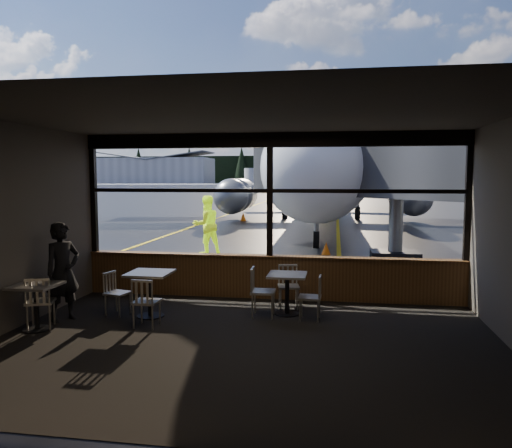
% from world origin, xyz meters
% --- Properties ---
extents(ground_plane, '(520.00, 520.00, 0.00)m').
position_xyz_m(ground_plane, '(0.00, 120.00, 0.00)').
color(ground_plane, black).
rests_on(ground_plane, ground).
extents(carpet_floor, '(8.00, 6.00, 0.01)m').
position_xyz_m(carpet_floor, '(0.00, -3.00, 0.01)').
color(carpet_floor, black).
rests_on(carpet_floor, ground).
extents(ceiling, '(8.00, 6.00, 0.04)m').
position_xyz_m(ceiling, '(0.00, -3.00, 3.50)').
color(ceiling, '#38332D').
rests_on(ceiling, ground).
extents(wall_left, '(0.04, 6.00, 3.50)m').
position_xyz_m(wall_left, '(-4.00, -3.00, 1.75)').
color(wall_left, '#48413A').
rests_on(wall_left, ground).
extents(wall_back, '(8.00, 0.04, 3.50)m').
position_xyz_m(wall_back, '(0.00, -6.00, 1.75)').
color(wall_back, '#48413A').
rests_on(wall_back, ground).
extents(window_sill, '(8.00, 0.28, 0.90)m').
position_xyz_m(window_sill, '(0.00, 0.00, 0.45)').
color(window_sill, '#503118').
rests_on(window_sill, ground).
extents(window_header, '(8.00, 0.18, 0.30)m').
position_xyz_m(window_header, '(0.00, 0.00, 3.35)').
color(window_header, black).
rests_on(window_header, ground).
extents(mullion_left, '(0.12, 0.12, 2.60)m').
position_xyz_m(mullion_left, '(-3.95, 0.00, 2.20)').
color(mullion_left, black).
rests_on(mullion_left, ground).
extents(mullion_centre, '(0.12, 0.12, 2.60)m').
position_xyz_m(mullion_centre, '(0.00, 0.00, 2.20)').
color(mullion_centre, black).
rests_on(mullion_centre, ground).
extents(mullion_right, '(0.12, 0.12, 2.60)m').
position_xyz_m(mullion_right, '(3.95, 0.00, 2.20)').
color(mullion_right, black).
rests_on(mullion_right, ground).
extents(window_transom, '(8.00, 0.10, 0.08)m').
position_xyz_m(window_transom, '(0.00, 0.00, 2.30)').
color(window_transom, black).
rests_on(window_transom, ground).
extents(airliner, '(29.47, 35.15, 10.59)m').
position_xyz_m(airliner, '(0.49, 19.52, 5.30)').
color(airliner, white).
rests_on(airliner, ground_plane).
extents(jet_bridge, '(8.81, 10.77, 4.70)m').
position_xyz_m(jet_bridge, '(3.60, 5.50, 2.35)').
color(jet_bridge, '#292A2C').
rests_on(jet_bridge, ground_plane).
extents(cafe_table_near, '(0.71, 0.71, 0.78)m').
position_xyz_m(cafe_table_near, '(0.49, -1.20, 0.39)').
color(cafe_table_near, '#9A948E').
rests_on(cafe_table_near, carpet_floor).
extents(cafe_table_mid, '(0.77, 0.77, 0.84)m').
position_xyz_m(cafe_table_mid, '(-2.00, -1.75, 0.42)').
color(cafe_table_mid, gray).
rests_on(cafe_table_mid, carpet_floor).
extents(cafe_table_left, '(0.72, 0.72, 0.79)m').
position_xyz_m(cafe_table_left, '(-3.60, -2.81, 0.39)').
color(cafe_table_left, '#9A948D').
rests_on(cafe_table_left, carpet_floor).
extents(chair_near_e, '(0.47, 0.47, 0.83)m').
position_xyz_m(chair_near_e, '(0.93, -1.50, 0.41)').
color(chair_near_e, '#AEA99D').
rests_on(chair_near_e, carpet_floor).
extents(chair_near_w, '(0.53, 0.53, 0.93)m').
position_xyz_m(chair_near_w, '(0.07, -1.41, 0.46)').
color(chair_near_w, '#B7B2A5').
rests_on(chair_near_w, carpet_floor).
extents(chair_near_n, '(0.54, 0.54, 0.86)m').
position_xyz_m(chair_near_n, '(0.47, -0.74, 0.43)').
color(chair_near_n, beige).
rests_on(chair_near_n, carpet_floor).
extents(chair_mid_s, '(0.49, 0.49, 0.88)m').
position_xyz_m(chair_mid_s, '(-1.83, -2.36, 0.44)').
color(chair_mid_s, '#B0AB9F').
rests_on(chair_mid_s, carpet_floor).
extents(chair_mid_w, '(0.54, 0.54, 0.82)m').
position_xyz_m(chair_mid_w, '(-2.65, -1.72, 0.41)').
color(chair_mid_w, beige).
rests_on(chair_mid_w, carpet_floor).
extents(chair_left_s, '(0.64, 0.64, 0.92)m').
position_xyz_m(chair_left_s, '(-3.59, -2.72, 0.46)').
color(chair_left_s, beige).
rests_on(chair_left_s, carpet_floor).
extents(passenger, '(0.70, 0.78, 1.79)m').
position_xyz_m(passenger, '(-3.45, -2.22, 0.89)').
color(passenger, black).
rests_on(passenger, carpet_floor).
extents(ground_crew, '(1.21, 1.18, 1.97)m').
position_xyz_m(ground_crew, '(-2.92, 5.86, 0.98)').
color(ground_crew, '#BFF219').
rests_on(ground_crew, ground_plane).
extents(cone_nose, '(0.31, 0.31, 0.43)m').
position_xyz_m(cone_nose, '(1.07, 6.29, 0.21)').
color(cone_nose, '#F65107').
rests_on(cone_nose, ground_plane).
extents(cone_wing, '(0.35, 0.35, 0.49)m').
position_xyz_m(cone_wing, '(-4.02, 18.51, 0.25)').
color(cone_wing, '#FF5308').
rests_on(cone_wing, ground_plane).
extents(hangar_left, '(45.00, 18.00, 11.00)m').
position_xyz_m(hangar_left, '(-70.00, 180.00, 5.50)').
color(hangar_left, silver).
rests_on(hangar_left, ground_plane).
extents(hangar_mid, '(38.00, 15.00, 10.00)m').
position_xyz_m(hangar_mid, '(0.00, 185.00, 5.00)').
color(hangar_mid, silver).
rests_on(hangar_mid, ground_plane).
extents(hangar_right, '(50.00, 20.00, 12.00)m').
position_xyz_m(hangar_right, '(60.00, 178.00, 6.00)').
color(hangar_right, silver).
rests_on(hangar_right, ground_plane).
extents(fuel_tank_a, '(8.00, 8.00, 6.00)m').
position_xyz_m(fuel_tank_a, '(-30.00, 182.00, 3.00)').
color(fuel_tank_a, silver).
rests_on(fuel_tank_a, ground_plane).
extents(fuel_tank_b, '(8.00, 8.00, 6.00)m').
position_xyz_m(fuel_tank_b, '(-20.00, 182.00, 3.00)').
color(fuel_tank_b, silver).
rests_on(fuel_tank_b, ground_plane).
extents(fuel_tank_c, '(8.00, 8.00, 6.00)m').
position_xyz_m(fuel_tank_c, '(-10.00, 182.00, 3.00)').
color(fuel_tank_c, silver).
rests_on(fuel_tank_c, ground_plane).
extents(treeline, '(360.00, 3.00, 12.00)m').
position_xyz_m(treeline, '(0.00, 210.00, 6.00)').
color(treeline, black).
rests_on(treeline, ground_plane).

